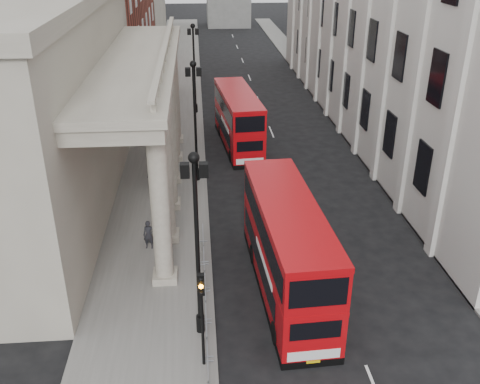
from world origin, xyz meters
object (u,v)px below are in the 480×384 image
Objects in this scene: lamp_post_south at (197,235)px; lamp_post_mid at (195,114)px; lamp_post_north at (194,63)px; traffic_light at (202,304)px; pedestrian_c at (153,173)px; bus_near at (287,246)px; pedestrian_b at (156,177)px; bus_far at (238,118)px; pedestrian_a at (149,235)px.

lamp_post_mid is at bearing 90.00° from lamp_post_south.
lamp_post_mid is at bearing -90.00° from lamp_post_north.
pedestrian_c is (-3.12, 17.51, -2.17)m from traffic_light.
bus_near reaches higher than pedestrian_b.
lamp_post_south is at bearing 99.44° from pedestrian_b.
lamp_post_north reaches higher than pedestrian_c.
traffic_light is 25.17m from bus_far.
pedestrian_b is at bearing -157.57° from lamp_post_mid.
pedestrian_a is 0.99× the size of pedestrian_c.
bus_near is (4.17, 2.90, -2.48)m from lamp_post_south.
bus_far is at bearing -128.77° from pedestrian_b.
bus_near is (4.07, 4.91, -0.68)m from traffic_light.
lamp_post_south is at bearing 92.84° from traffic_light.
bus_far is at bearing 63.76° from lamp_post_mid.
lamp_post_north is 10.04m from bus_far.
lamp_post_south reaches higher than bus_near.
pedestrian_a is 7.76m from pedestrian_b.
bus_far is (3.41, -9.08, -2.60)m from lamp_post_north.
bus_near is 1.04× the size of bus_far.
pedestrian_b is at bearing 100.66° from lamp_post_south.
lamp_post_south is at bearing -148.11° from bus_near.
lamp_post_mid is at bearing 90.32° from traffic_light.
lamp_post_mid is at bearing -121.55° from bus_far.
lamp_post_south is 1.93× the size of traffic_light.
bus_far is (3.41, 22.92, -2.60)m from lamp_post_south.
bus_far is (-0.76, 20.02, -0.12)m from bus_near.
lamp_post_north reaches higher than pedestrian_b.
lamp_post_south is at bearing -90.00° from lamp_post_mid.
lamp_post_north is at bearing 88.24° from pedestrian_a.
bus_near reaches higher than bus_far.
pedestrian_b is at bearing -132.85° from bus_far.
pedestrian_a reaches higher than pedestrian_b.
lamp_post_south is 2.71m from traffic_light.
lamp_post_mid is 5.01m from pedestrian_c.
lamp_post_mid reaches higher than pedestrian_b.
pedestrian_a is at bearing 89.50° from pedestrian_b.
lamp_post_north reaches higher than pedestrian_a.
traffic_light is 2.62× the size of pedestrian_c.
bus_far reaches higher than traffic_light.
pedestrian_a is at bearing 110.83° from lamp_post_south.
lamp_post_mid is 5.02m from pedestrian_b.
bus_near is at bearing -93.12° from bus_far.
bus_near is 6.70× the size of pedestrian_a.
bus_far reaches higher than pedestrian_a.
bus_near is 6.93× the size of pedestrian_b.
lamp_post_north reaches higher than traffic_light.
pedestrian_b is at bearing 99.74° from traffic_light.
traffic_light is at bearing -132.52° from bus_near.
lamp_post_mid reaches higher than bus_far.
pedestrian_a is (-2.80, 9.11, -2.17)m from traffic_light.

